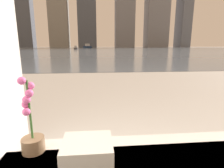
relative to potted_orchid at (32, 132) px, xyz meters
name	(u,v)px	position (x,y,z in m)	size (l,w,h in m)	color
potted_orchid	(32,132)	(0.00, 0.00, 0.00)	(0.12, 0.12, 0.42)	#8C6B4C
towel_stack	(88,152)	(0.31, -0.13, -0.06)	(0.24, 0.21, 0.12)	silver
harbor_water	(96,49)	(0.59, 61.07, -0.60)	(180.00, 110.00, 0.01)	slate
harbor_boat_0	(87,47)	(-3.34, 80.22, 0.09)	(3.67, 5.53, 1.96)	navy
harbor_boat_2	(76,48)	(-5.68, 53.97, -0.21)	(1.19, 2.99, 1.10)	#4C4C51
skyline_tower_3	(125,2)	(19.39, 117.07, 27.36)	(12.31, 7.95, 55.94)	slate
skyline_tower_5	(185,5)	(59.06, 117.07, 26.65)	(6.48, 11.95, 54.51)	slate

